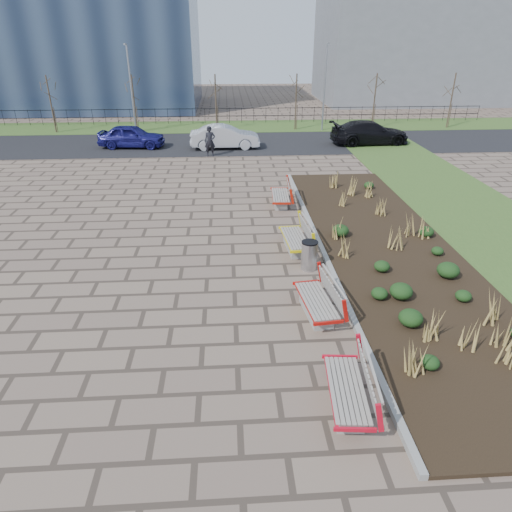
{
  "coord_description": "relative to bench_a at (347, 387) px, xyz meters",
  "views": [
    {
      "loc": [
        0.73,
        -9.06,
        6.91
      ],
      "look_at": [
        1.5,
        3.0,
        0.9
      ],
      "focal_mm": 32.0,
      "sensor_mm": 36.0,
      "label": 1
    }
  ],
  "objects": [
    {
      "name": "car_black",
      "position": [
        7.25,
        23.44,
        0.27
      ],
      "size": [
        5.32,
        2.48,
        1.5
      ],
      "primitive_type": "imported",
      "rotation": [
        0.0,
        0.0,
        1.64
      ],
      "color": "black",
      "rests_on": "road"
    },
    {
      "name": "car_blue",
      "position": [
        -8.42,
        23.43,
        0.24
      ],
      "size": [
        4.34,
        2.05,
        1.43
      ],
      "primitive_type": "imported",
      "rotation": [
        0.0,
        0.0,
        1.49
      ],
      "color": "navy",
      "rests_on": "road"
    },
    {
      "name": "tree_b",
      "position": [
        -9.0,
        28.68,
        1.54
      ],
      "size": [
        1.4,
        1.4,
        4.0
      ],
      "primitive_type": null,
      "color": "#4C3D2D",
      "rests_on": "grass_verge_far"
    },
    {
      "name": "lamp_west",
      "position": [
        -9.0,
        28.18,
        2.54
      ],
      "size": [
        0.24,
        0.6,
        6.0
      ],
      "primitive_type": null,
      "color": "gray",
      "rests_on": "grass_verge_far"
    },
    {
      "name": "pedestrian",
      "position": [
        -3.28,
        20.83,
        0.39
      ],
      "size": [
        0.66,
        0.44,
        1.79
      ],
      "primitive_type": "imported",
      "rotation": [
        0.0,
        0.0,
        0.02
      ],
      "color": "black",
      "rests_on": "ground"
    },
    {
      "name": "building_grey",
      "position": [
        17.0,
        44.18,
        4.5
      ],
      "size": [
        18.0,
        12.0,
        10.0
      ],
      "primitive_type": "cube",
      "color": "slate",
      "rests_on": "ground"
    },
    {
      "name": "grass_verge_far",
      "position": [
        -3.0,
        30.18,
        -0.48
      ],
      "size": [
        80.0,
        5.0,
        0.04
      ],
      "primitive_type": "cube",
      "color": "#33511E",
      "rests_on": "ground"
    },
    {
      "name": "bench_d",
      "position": [
        0.0,
        12.01,
        0.0
      ],
      "size": [
        1.01,
        2.14,
        1.0
      ],
      "primitive_type": null,
      "rotation": [
        0.0,
        0.0,
        -0.05
      ],
      "color": "#B81D0C",
      "rests_on": "ground"
    },
    {
      "name": "tree_f",
      "position": [
        15.0,
        28.68,
        1.54
      ],
      "size": [
        1.4,
        1.4,
        4.0
      ],
      "primitive_type": null,
      "color": "#4C3D2D",
      "rests_on": "grass_verge_far"
    },
    {
      "name": "planting_curb",
      "position": [
        0.92,
        7.18,
        -0.42
      ],
      "size": [
        0.16,
        18.0,
        0.15
      ],
      "primitive_type": "cube",
      "color": "gray",
      "rests_on": "ground"
    },
    {
      "name": "tree_d",
      "position": [
        3.0,
        28.68,
        1.54
      ],
      "size": [
        1.4,
        1.4,
        4.0
      ],
      "primitive_type": null,
      "color": "#4C3D2D",
      "rests_on": "grass_verge_far"
    },
    {
      "name": "tree_e",
      "position": [
        9.0,
        28.68,
        1.54
      ],
      "size": [
        1.4,
        1.4,
        4.0
      ],
      "primitive_type": null,
      "color": "#4C3D2D",
      "rests_on": "grass_verge_far"
    },
    {
      "name": "ground",
      "position": [
        -3.0,
        2.18,
        -0.5
      ],
      "size": [
        120.0,
        120.0,
        0.0
      ],
      "primitive_type": "plane",
      "color": "#6F5C4C",
      "rests_on": "ground"
    },
    {
      "name": "bench_a",
      "position": [
        0.0,
        0.0,
        0.0
      ],
      "size": [
        1.09,
        2.17,
        1.0
      ],
      "primitive_type": null,
      "rotation": [
        0.0,
        0.0,
        -0.09
      ],
      "color": "red",
      "rests_on": "ground"
    },
    {
      "name": "bench_c",
      "position": [
        0.0,
        7.42,
        0.0
      ],
      "size": [
        1.05,
        2.16,
        1.0
      ],
      "primitive_type": null,
      "rotation": [
        0.0,
        0.0,
        0.07
      ],
      "color": "yellow",
      "rests_on": "ground"
    },
    {
      "name": "car_silver",
      "position": [
        -2.38,
        22.81,
        0.25
      ],
      "size": [
        4.45,
        1.61,
        1.46
      ],
      "primitive_type": "imported",
      "rotation": [
        0.0,
        0.0,
        1.59
      ],
      "color": "#AFB1B7",
      "rests_on": "road"
    },
    {
      "name": "railing_fence",
      "position": [
        -3.0,
        31.68,
        0.14
      ],
      "size": [
        44.0,
        0.1,
        1.2
      ],
      "primitive_type": null,
      "color": "black",
      "rests_on": "grass_verge_far"
    },
    {
      "name": "litter_bin",
      "position": [
        0.24,
        5.95,
        -0.03
      ],
      "size": [
        0.51,
        0.51,
        0.94
      ],
      "primitive_type": "cylinder",
      "color": "#B2B2B7",
      "rests_on": "ground"
    },
    {
      "name": "lamp_east",
      "position": [
        5.0,
        28.18,
        2.54
      ],
      "size": [
        0.24,
        0.6,
        6.0
      ],
      "primitive_type": null,
      "color": "gray",
      "rests_on": "grass_verge_far"
    },
    {
      "name": "planting_bed",
      "position": [
        3.25,
        7.18,
        -0.45
      ],
      "size": [
        4.5,
        18.0,
        0.1
      ],
      "primitive_type": "cube",
      "color": "black",
      "rests_on": "ground"
    },
    {
      "name": "tree_a",
      "position": [
        -15.0,
        28.68,
        1.54
      ],
      "size": [
        1.4,
        1.4,
        4.0
      ],
      "primitive_type": null,
      "color": "#4C3D2D",
      "rests_on": "grass_verge_far"
    },
    {
      "name": "road",
      "position": [
        -3.0,
        24.18,
        -0.49
      ],
      "size": [
        80.0,
        7.0,
        0.02
      ],
      "primitive_type": "cube",
      "color": "black",
      "rests_on": "ground"
    },
    {
      "name": "bench_b",
      "position": [
        0.0,
        3.35,
        0.0
      ],
      "size": [
        1.13,
        2.19,
        1.0
      ],
      "primitive_type": null,
      "rotation": [
        0.0,
        0.0,
        0.11
      ],
      "color": "red",
      "rests_on": "ground"
    },
    {
      "name": "tree_c",
      "position": [
        -3.0,
        28.68,
        1.54
      ],
      "size": [
        1.4,
        1.4,
        4.0
      ],
      "primitive_type": null,
      "color": "#4C3D2D",
      "rests_on": "grass_verge_far"
    }
  ]
}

